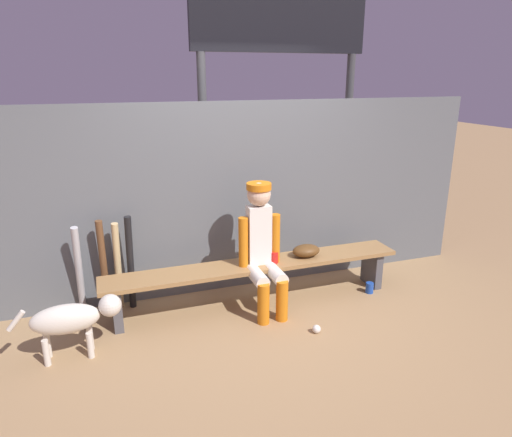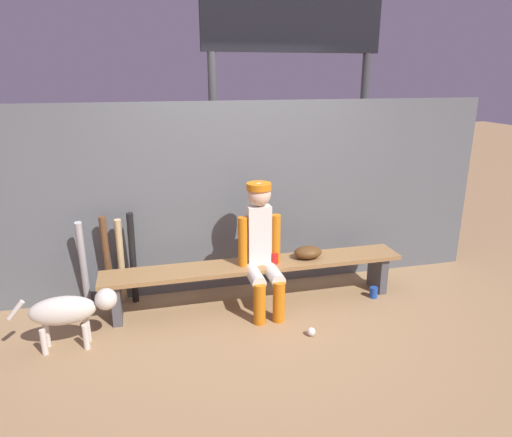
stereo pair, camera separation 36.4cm
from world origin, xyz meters
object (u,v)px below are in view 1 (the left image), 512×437
(bat_wood_natural, at_px, (118,266))
(bat_wood_dark, at_px, (104,266))
(cup_on_ground, at_px, (370,288))
(scoreboard, at_px, (285,39))
(dog, at_px, (73,318))
(dugout_bench, at_px, (256,271))
(baseball_glove, at_px, (306,251))
(bat_aluminum_black, at_px, (130,263))
(baseball, at_px, (316,329))
(cup_on_bench, at_px, (274,257))
(bat_aluminum_silver, at_px, (79,271))
(player_seated, at_px, (262,245))

(bat_wood_natural, relative_size, bat_wood_dark, 0.96)
(cup_on_ground, bearing_deg, scoreboard, 102.18)
(scoreboard, height_order, dog, scoreboard)
(dugout_bench, xyz_separation_m, cup_on_ground, (1.18, -0.17, -0.29))
(dugout_bench, height_order, dog, dog)
(baseball_glove, relative_size, cup_on_ground, 2.55)
(dugout_bench, xyz_separation_m, bat_aluminum_black, (-1.15, 0.29, 0.13))
(scoreboard, bearing_deg, baseball, -104.14)
(bat_aluminum_black, xyz_separation_m, cup_on_bench, (1.31, -0.33, 0.01))
(bat_aluminum_silver, xyz_separation_m, baseball, (1.92, -1.02, -0.41))
(bat_wood_natural, xyz_separation_m, dog, (-0.39, -0.71, -0.10))
(dugout_bench, distance_m, scoreboard, 2.74)
(baseball_glove, bearing_deg, scoreboard, 77.21)
(dugout_bench, distance_m, cup_on_bench, 0.22)
(bat_aluminum_black, relative_size, bat_wood_dark, 1.03)
(dugout_bench, relative_size, cup_on_ground, 26.49)
(cup_on_bench, xyz_separation_m, scoreboard, (0.68, 1.44, 2.06))
(cup_on_bench, bearing_deg, baseball_glove, 7.24)
(baseball, bearing_deg, baseball_glove, 73.17)
(dugout_bench, xyz_separation_m, baseball, (0.32, -0.69, -0.31))
(baseball_glove, height_order, bat_wood_natural, bat_wood_natural)
(player_seated, bearing_deg, dugout_bench, 105.30)
(scoreboard, bearing_deg, cup_on_bench, -115.15)
(baseball_glove, bearing_deg, bat_wood_dark, 170.29)
(baseball_glove, height_order, bat_wood_dark, bat_wood_dark)
(bat_wood_dark, relative_size, scoreboard, 0.25)
(bat_wood_natural, bearing_deg, cup_on_ground, -11.90)
(bat_wood_dark, distance_m, baseball, 2.03)
(dugout_bench, relative_size, scoreboard, 0.81)
(dugout_bench, distance_m, bat_aluminum_silver, 1.64)
(bat_wood_dark, bearing_deg, cup_on_bench, -13.50)
(player_seated, relative_size, cup_on_bench, 11.05)
(scoreboard, bearing_deg, cup_on_ground, -77.82)
(bat_wood_natural, distance_m, cup_on_bench, 1.48)
(cup_on_bench, bearing_deg, baseball, -76.84)
(bat_aluminum_silver, height_order, cup_on_bench, bat_aluminum_silver)
(bat_aluminum_black, relative_size, dog, 1.11)
(baseball, bearing_deg, player_seated, 116.31)
(bat_aluminum_silver, bearing_deg, dugout_bench, -11.51)
(baseball, distance_m, dog, 2.01)
(player_seated, distance_m, bat_aluminum_silver, 1.70)
(bat_aluminum_black, distance_m, scoreboard, 3.08)
(dugout_bench, bearing_deg, scoreboard, 58.81)
(cup_on_bench, bearing_deg, scoreboard, 64.85)
(bat_wood_dark, height_order, bat_aluminum_silver, bat_wood_dark)
(cup_on_ground, xyz_separation_m, dog, (-2.83, -0.19, 0.28))
(baseball_glove, bearing_deg, bat_aluminum_silver, 171.29)
(bat_aluminum_black, bearing_deg, cup_on_bench, -14.31)
(bat_wood_natural, distance_m, bat_aluminum_silver, 0.34)
(bat_wood_natural, bearing_deg, dugout_bench, -15.20)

